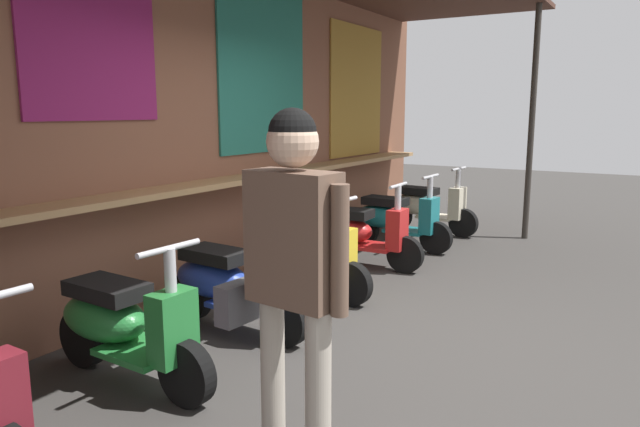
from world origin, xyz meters
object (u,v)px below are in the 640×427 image
at_px(scooter_teal, 393,218).
at_px(scooter_cream, 425,206).
at_px(scooter_red, 357,232).
at_px(shopper_with_handbag, 291,257).
at_px(scooter_green, 121,324).
at_px(scooter_blue, 227,283).
at_px(scooter_yellow, 299,255).

bearing_deg(scooter_teal, scooter_cream, 91.99).
distance_m(scooter_red, shopper_with_handbag, 3.90).
bearing_deg(shopper_with_handbag, scooter_teal, -156.28).
bearing_deg(scooter_red, scooter_teal, 87.98).
distance_m(scooter_green, scooter_cream, 5.45).
xyz_separation_m(scooter_green, scooter_cream, (5.45, -0.00, 0.00)).
xyz_separation_m(scooter_blue, shopper_with_handbag, (-1.29, -1.48, 0.69)).
xyz_separation_m(scooter_yellow, scooter_cream, (3.34, -0.00, 0.00)).
height_order(scooter_green, scooter_cream, same).
distance_m(scooter_green, scooter_blue, 1.05).
bearing_deg(scooter_cream, shopper_with_handbag, -71.14).
bearing_deg(scooter_green, scooter_cream, 92.64).
bearing_deg(shopper_with_handbag, scooter_yellow, -142.11).
bearing_deg(scooter_blue, scooter_cream, 93.98).
height_order(scooter_green, scooter_red, same).
distance_m(scooter_teal, shopper_with_handbag, 4.85).
distance_m(scooter_blue, scooter_red, 2.25).
relative_size(scooter_blue, scooter_teal, 1.00).
bearing_deg(shopper_with_handbag, scooter_cream, -159.68).
xyz_separation_m(scooter_green, scooter_teal, (4.32, 0.00, 0.00)).
distance_m(scooter_yellow, scooter_teal, 2.21).
distance_m(scooter_green, shopper_with_handbag, 1.65).
bearing_deg(scooter_blue, scooter_teal, 93.98).
distance_m(scooter_yellow, scooter_red, 1.19).
height_order(scooter_green, scooter_teal, same).
relative_size(scooter_yellow, scooter_cream, 1.00).
bearing_deg(scooter_green, scooter_yellow, 92.64).
bearing_deg(scooter_yellow, scooter_blue, -86.21).
bearing_deg(scooter_blue, shopper_with_handbag, -37.25).
height_order(scooter_teal, shopper_with_handbag, shopper_with_handbag).
relative_size(scooter_teal, shopper_with_handbag, 0.80).
relative_size(scooter_blue, shopper_with_handbag, 0.80).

